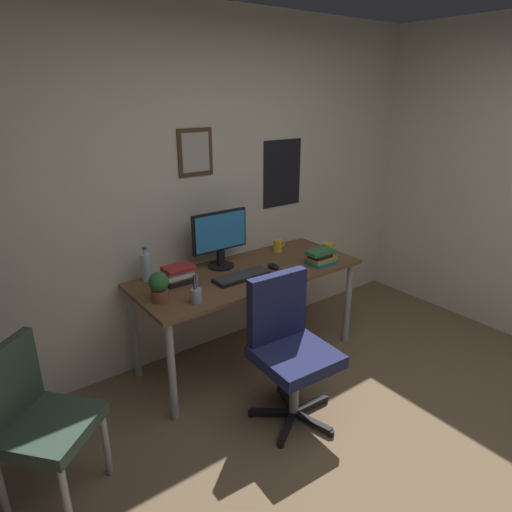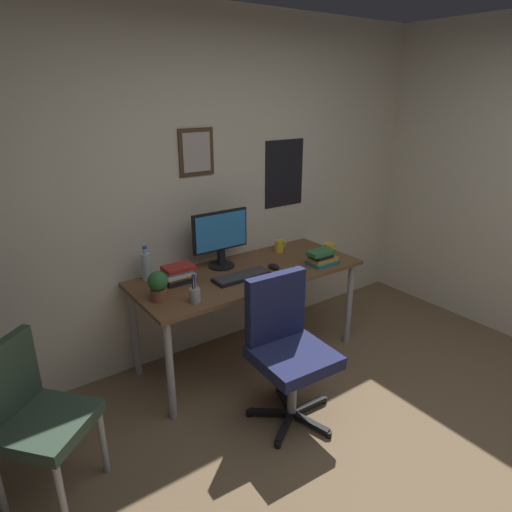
{
  "view_description": "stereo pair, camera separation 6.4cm",
  "coord_description": "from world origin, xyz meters",
  "px_view_note": "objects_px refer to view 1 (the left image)",
  "views": [
    {
      "loc": [
        -1.74,
        -0.8,
        2.01
      ],
      "look_at": [
        0.06,
        1.61,
        0.9
      ],
      "focal_mm": 31.35,
      "sensor_mm": 36.0,
      "label": 1
    },
    {
      "loc": [
        -1.69,
        -0.84,
        2.01
      ],
      "look_at": [
        0.06,
        1.61,
        0.9
      ],
      "focal_mm": 31.35,
      "sensor_mm": 36.0,
      "label": 2
    }
  ],
  "objects_px": {
    "side_chair": "(35,415)",
    "book_stack_left": "(178,275)",
    "coffee_mug_far": "(278,246)",
    "keyboard": "(242,277)",
    "pen_cup": "(196,295)",
    "monitor": "(220,237)",
    "computer_mouse": "(273,266)",
    "water_bottle": "(146,267)",
    "book_stack_right": "(321,257)",
    "potted_plant": "(159,286)",
    "office_chair": "(288,342)",
    "coffee_mug_near": "(328,248)"
  },
  "relations": [
    {
      "from": "keyboard",
      "to": "coffee_mug_far",
      "type": "distance_m",
      "value": 0.64
    },
    {
      "from": "book_stack_right",
      "to": "keyboard",
      "type": "bearing_deg",
      "value": 168.85
    },
    {
      "from": "side_chair",
      "to": "book_stack_right",
      "type": "distance_m",
      "value": 2.18
    },
    {
      "from": "potted_plant",
      "to": "coffee_mug_far",
      "type": "bearing_deg",
      "value": 12.65
    },
    {
      "from": "coffee_mug_far",
      "to": "water_bottle",
      "type": "bearing_deg",
      "value": 175.99
    },
    {
      "from": "coffee_mug_near",
      "to": "potted_plant",
      "type": "xyz_separation_m",
      "value": [
        -1.51,
        0.01,
        0.06
      ]
    },
    {
      "from": "monitor",
      "to": "water_bottle",
      "type": "distance_m",
      "value": 0.59
    },
    {
      "from": "monitor",
      "to": "coffee_mug_near",
      "type": "xyz_separation_m",
      "value": [
        0.88,
        -0.27,
        -0.2
      ]
    },
    {
      "from": "keyboard",
      "to": "pen_cup",
      "type": "height_order",
      "value": "pen_cup"
    },
    {
      "from": "side_chair",
      "to": "book_stack_left",
      "type": "relative_size",
      "value": 3.96
    },
    {
      "from": "monitor",
      "to": "potted_plant",
      "type": "xyz_separation_m",
      "value": [
        -0.63,
        -0.27,
        -0.13
      ]
    },
    {
      "from": "coffee_mug_far",
      "to": "pen_cup",
      "type": "bearing_deg",
      "value": -157.06
    },
    {
      "from": "keyboard",
      "to": "pen_cup",
      "type": "bearing_deg",
      "value": -161.94
    },
    {
      "from": "water_bottle",
      "to": "potted_plant",
      "type": "bearing_deg",
      "value": -101.0
    },
    {
      "from": "side_chair",
      "to": "coffee_mug_far",
      "type": "height_order",
      "value": "side_chair"
    },
    {
      "from": "monitor",
      "to": "pen_cup",
      "type": "relative_size",
      "value": 2.3
    },
    {
      "from": "office_chair",
      "to": "computer_mouse",
      "type": "xyz_separation_m",
      "value": [
        0.36,
        0.6,
        0.24
      ]
    },
    {
      "from": "pen_cup",
      "to": "computer_mouse",
      "type": "bearing_deg",
      "value": 11.98
    },
    {
      "from": "keyboard",
      "to": "book_stack_left",
      "type": "bearing_deg",
      "value": 154.06
    },
    {
      "from": "side_chair",
      "to": "monitor",
      "type": "distance_m",
      "value": 1.68
    },
    {
      "from": "water_bottle",
      "to": "pen_cup",
      "type": "xyz_separation_m",
      "value": [
        0.11,
        -0.52,
        -0.05
      ]
    },
    {
      "from": "side_chair",
      "to": "monitor",
      "type": "bearing_deg",
      "value": 22.3
    },
    {
      "from": "keyboard",
      "to": "computer_mouse",
      "type": "height_order",
      "value": "computer_mouse"
    },
    {
      "from": "monitor",
      "to": "computer_mouse",
      "type": "relative_size",
      "value": 4.18
    },
    {
      "from": "book_stack_right",
      "to": "pen_cup",
      "type": "bearing_deg",
      "value": -179.0
    },
    {
      "from": "coffee_mug_far",
      "to": "potted_plant",
      "type": "relative_size",
      "value": 0.58
    },
    {
      "from": "keyboard",
      "to": "coffee_mug_near",
      "type": "height_order",
      "value": "coffee_mug_near"
    },
    {
      "from": "office_chair",
      "to": "coffee_mug_near",
      "type": "distance_m",
      "value": 1.15
    },
    {
      "from": "office_chair",
      "to": "monitor",
      "type": "relative_size",
      "value": 2.07
    },
    {
      "from": "monitor",
      "to": "keyboard",
      "type": "xyz_separation_m",
      "value": [
        0.0,
        -0.28,
        -0.23
      ]
    },
    {
      "from": "computer_mouse",
      "to": "book_stack_right",
      "type": "relative_size",
      "value": 0.45
    },
    {
      "from": "computer_mouse",
      "to": "coffee_mug_near",
      "type": "distance_m",
      "value": 0.58
    },
    {
      "from": "side_chair",
      "to": "office_chair",
      "type": "bearing_deg",
      "value": -10.23
    },
    {
      "from": "coffee_mug_near",
      "to": "potted_plant",
      "type": "height_order",
      "value": "potted_plant"
    },
    {
      "from": "book_stack_left",
      "to": "water_bottle",
      "type": "bearing_deg",
      "value": 133.48
    },
    {
      "from": "computer_mouse",
      "to": "potted_plant",
      "type": "height_order",
      "value": "potted_plant"
    },
    {
      "from": "monitor",
      "to": "book_stack_right",
      "type": "xyz_separation_m",
      "value": [
        0.66,
        -0.41,
        -0.19
      ]
    },
    {
      "from": "office_chair",
      "to": "coffee_mug_near",
      "type": "xyz_separation_m",
      "value": [
        0.94,
        0.6,
        0.26
      ]
    },
    {
      "from": "side_chair",
      "to": "book_stack_left",
      "type": "height_order",
      "value": "side_chair"
    },
    {
      "from": "coffee_mug_far",
      "to": "monitor",
      "type": "bearing_deg",
      "value": -179.61
    },
    {
      "from": "computer_mouse",
      "to": "keyboard",
      "type": "bearing_deg",
      "value": -177.84
    },
    {
      "from": "keyboard",
      "to": "coffee_mug_far",
      "type": "xyz_separation_m",
      "value": [
        0.57,
        0.29,
        0.04
      ]
    },
    {
      "from": "water_bottle",
      "to": "computer_mouse",
      "type": "bearing_deg",
      "value": -22.29
    },
    {
      "from": "coffee_mug_near",
      "to": "book_stack_left",
      "type": "height_order",
      "value": "book_stack_left"
    },
    {
      "from": "pen_cup",
      "to": "monitor",
      "type": "bearing_deg",
      "value": 43.25
    },
    {
      "from": "computer_mouse",
      "to": "pen_cup",
      "type": "distance_m",
      "value": 0.78
    },
    {
      "from": "water_bottle",
      "to": "pen_cup",
      "type": "relative_size",
      "value": 1.26
    },
    {
      "from": "computer_mouse",
      "to": "coffee_mug_far",
      "type": "xyz_separation_m",
      "value": [
        0.27,
        0.27,
        0.03
      ]
    },
    {
      "from": "water_bottle",
      "to": "side_chair",
      "type": "bearing_deg",
      "value": -143.11
    },
    {
      "from": "side_chair",
      "to": "computer_mouse",
      "type": "distance_m",
      "value": 1.84
    }
  ]
}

